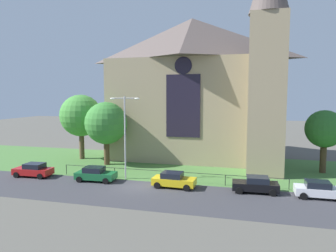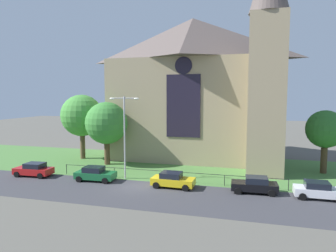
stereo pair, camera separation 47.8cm
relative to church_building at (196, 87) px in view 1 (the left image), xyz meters
name	(u,v)px [view 1 (the left image)]	position (x,y,z in m)	size (l,w,h in m)	color
ground	(165,165)	(-3.05, -5.81, -10.27)	(160.00, 160.00, 0.00)	#56544C
road_asphalt	(132,193)	(-3.05, -17.81, -10.27)	(120.00, 8.00, 0.01)	#38383D
grass_verge	(161,168)	(-3.05, -7.81, -10.27)	(120.00, 20.00, 0.01)	#477538
church_building	(196,87)	(0.00, 0.00, 0.00)	(23.20, 16.20, 26.00)	tan
iron_railing	(167,173)	(-0.77, -13.31, -9.33)	(24.12, 0.07, 1.13)	black
tree_left_far	(81,116)	(-15.66, -4.88, -4.10)	(5.90, 5.90, 9.16)	brown
tree_left_near	(106,123)	(-10.56, -7.43, -4.84)	(5.49, 5.49, 8.21)	#4C3823
tree_right_far	(324,129)	(15.94, -4.97, -5.16)	(4.36, 4.36, 7.36)	#4C3823
streetlamp_near	(125,127)	(-5.46, -13.41, -4.64)	(3.37, 0.26, 8.96)	#B2B2B7
parked_car_red	(33,170)	(-15.81, -15.10, -9.53)	(4.27, 2.17, 1.51)	#B21919
parked_car_green	(96,174)	(-8.21, -15.00, -9.53)	(4.28, 2.18, 1.51)	#196033
parked_car_yellow	(174,180)	(0.34, -15.12, -9.53)	(4.26, 2.15, 1.51)	gold
parked_car_black	(256,185)	(8.14, -14.74, -9.53)	(4.28, 2.19, 1.51)	black
parked_car_white	(319,190)	(13.57, -14.97, -9.53)	(4.20, 2.02, 1.51)	silver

